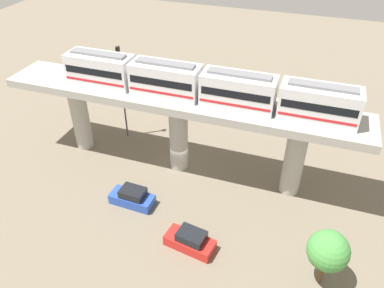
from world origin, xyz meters
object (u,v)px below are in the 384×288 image
Objects in this scene: parked_car_blue at (132,197)px; tree_near_viaduct at (328,251)px; signal_post at (122,90)px; parked_car_red at (190,241)px; train at (201,85)px.

tree_near_viaduct is at bearing 82.68° from parked_car_blue.
parked_car_red is at bearing 43.62° from signal_post.
train is at bearing -127.03° from tree_near_viaduct.
tree_near_viaduct reaches higher than parked_car_blue.
parked_car_blue is 0.38× the size of signal_post.
signal_post is (-13.31, -12.68, 5.36)m from parked_car_red.
tree_near_viaduct is at bearing 99.72° from parked_car_red.
parked_car_blue is at bearing 29.49° from signal_post.
train reaches higher than parked_car_red.
signal_post reaches higher than parked_car_blue.
signal_post is at bearing -108.33° from train.
signal_post is at bearing -127.51° from parked_car_red.
train reaches higher than signal_post.
parked_car_red is (9.91, 2.42, -9.34)m from train.
signal_post reaches higher than parked_car_red.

